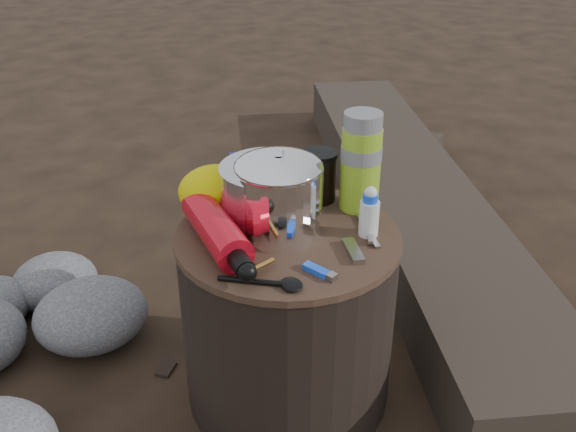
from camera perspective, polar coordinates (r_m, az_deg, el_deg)
name	(u,v)px	position (r m, az deg, el deg)	size (l,w,h in m)	color
ground	(288,389)	(1.64, 0.00, -14.92)	(60.00, 60.00, 0.00)	black
stump	(288,317)	(1.49, 0.00, -8.84)	(0.47, 0.47, 0.44)	black
rock_ring	(42,368)	(1.65, -20.72, -12.37)	(0.44, 0.97, 0.19)	#5B5B60
log_main	(410,200)	(2.30, 10.63, 1.37)	(0.37, 2.17, 0.18)	#302721
log_small	(381,193)	(2.43, 8.15, 1.99)	(0.21, 1.14, 0.10)	#302721
foil_windscreen	(271,195)	(1.38, -1.45, 1.81)	(0.22, 0.22, 0.13)	silver
camping_pot	(279,194)	(1.34, -0.81, 1.94)	(0.18, 0.18, 0.18)	white
fuel_bottle	(216,229)	(1.32, -6.28, -1.16)	(0.08, 0.31, 0.08)	red
thermos	(361,162)	(1.44, 6.39, 4.71)	(0.09, 0.09, 0.22)	#8BB923
travel_mug	(319,176)	(1.49, 2.74, 3.48)	(0.08, 0.08, 0.12)	black
stuff_sack	(214,190)	(1.44, -6.48, 2.29)	(0.16, 0.13, 0.11)	#DFD001
food_pouch	(254,180)	(1.45, -3.03, 3.15)	(0.10, 0.02, 0.13)	navy
lighter	(317,270)	(1.24, 2.53, -4.74)	(0.02, 0.07, 0.01)	blue
multitool	(353,251)	(1.31, 5.72, -3.06)	(0.02, 0.09, 0.01)	#AEAEB3
pot_grabber	(367,229)	(1.39, 6.96, -1.13)	(0.04, 0.14, 0.01)	#AEAEB3
spork	(253,281)	(1.21, -3.08, -5.68)	(0.03, 0.16, 0.01)	black
squeeze_bottle	(369,214)	(1.36, 7.13, 0.18)	(0.04, 0.04, 0.10)	silver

